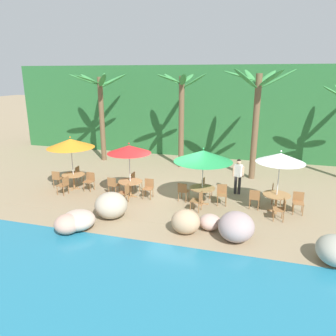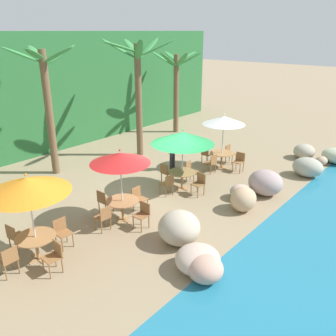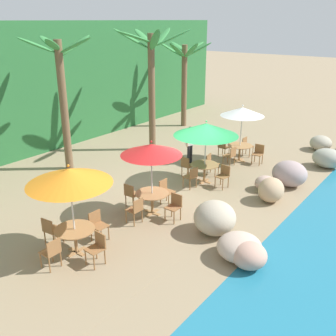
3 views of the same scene
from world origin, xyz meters
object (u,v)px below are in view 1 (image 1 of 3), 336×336
umbrella_green (203,156)px  dining_table_green (202,190)px  chair_white_seaward (298,201)px  chair_white_left (255,198)px  umbrella_white (281,158)px  chair_orange_inland (80,174)px  chair_red_left (113,184)px  palm_tree_nearest (101,100)px  chair_orange_right (64,184)px  chair_red_inland (135,180)px  chair_red_right (125,192)px  chair_green_right (198,200)px  palm_tree_third (257,105)px  chair_green_seaward (222,193)px  palm_tree_second (181,107)px  chair_white_inland (275,192)px  dining_table_white (276,197)px  chair_green_inland (205,186)px  dining_table_red (130,184)px  chair_white_right (281,208)px  umbrella_red (129,149)px  chair_orange_seaward (90,180)px  waiter_in_white (238,174)px  dining_table_orange (74,177)px  umbrella_orange (71,143)px  chair_red_seaward (149,187)px  chair_orange_left (57,178)px

umbrella_green → dining_table_green: size_ratio=2.27×
chair_white_seaward → chair_white_left: 1.71m
umbrella_white → chair_orange_inland: bearing=174.5°
chair_red_left → palm_tree_nearest: bearing=120.8°
chair_orange_right → chair_red_inland: (2.95, 1.51, 0.00)m
chair_red_right → chair_white_left: size_ratio=1.00×
dining_table_green → chair_green_right: size_ratio=1.26×
palm_tree_third → chair_orange_right: bearing=-148.8°
chair_green_seaward → palm_tree_second: size_ratio=0.16×
chair_white_inland → dining_table_white: bearing=-88.5°
chair_green_inland → chair_red_inland: bearing=-178.9°
dining_table_red → chair_red_left: 0.86m
dining_table_green → chair_white_right: (3.21, -0.79, -0.10)m
umbrella_white → palm_tree_second: bearing=134.9°
chair_red_left → chair_green_seaward: bearing=3.6°
chair_white_right → palm_tree_nearest: palm_tree_nearest is taller
chair_red_inland → chair_red_right: same height
chair_green_inland → umbrella_red: bearing=-164.6°
chair_white_seaward → chair_orange_seaward: bearing=179.8°
umbrella_green → chair_green_seaward: umbrella_green is taller
umbrella_red → dining_table_red: umbrella_red is taller
chair_white_left → palm_tree_second: palm_tree_second is taller
chair_orange_inland → chair_orange_right: (0.20, -1.69, 0.00)m
chair_red_right → dining_table_white: chair_red_right is taller
dining_table_red → dining_table_white: 6.37m
chair_green_right → waiter_in_white: (1.39, 2.50, 0.47)m
chair_orange_seaward → dining_table_green: size_ratio=0.79×
chair_red_right → dining_table_orange: bearing=161.8°
palm_tree_second → dining_table_white: bearing=-45.1°
chair_orange_inland → chair_green_inland: bearing=-1.0°
chair_red_right → palm_tree_nearest: palm_tree_nearest is taller
umbrella_orange → chair_red_seaward: (3.92, -0.10, -1.77)m
chair_white_inland → waiter_in_white: 1.87m
umbrella_green → palm_tree_third: size_ratio=0.44×
umbrella_red → chair_white_right: 6.79m
chair_orange_left → chair_red_inland: bearing=11.3°
chair_white_left → palm_tree_third: size_ratio=0.15×
umbrella_red → chair_white_left: bearing=1.0°
dining_table_green → chair_white_right: bearing=-13.8°
umbrella_red → palm_tree_nearest: (-4.23, 5.62, 1.64)m
chair_orange_seaward → chair_white_inland: bearing=4.9°
chair_orange_seaward → umbrella_green: (5.53, -0.17, 1.64)m
chair_red_right → umbrella_white: umbrella_white is taller
chair_orange_right → chair_red_left: size_ratio=1.00×
chair_orange_inland → chair_orange_left: size_ratio=1.00×
dining_table_orange → chair_green_inland: chair_green_inland is taller
chair_orange_seaward → chair_orange_left: same height
chair_red_seaward → umbrella_red: bearing=-173.6°
chair_orange_left → umbrella_red: (3.92, -0.09, 1.72)m
chair_white_right → palm_tree_second: size_ratio=0.16×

